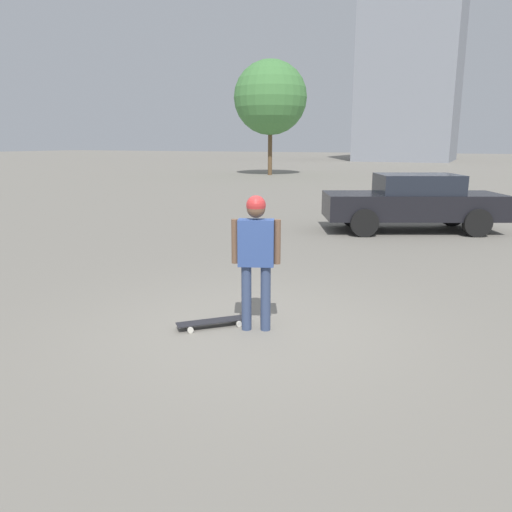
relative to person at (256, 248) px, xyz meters
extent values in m
plane|color=gray|center=(0.00, 0.00, -1.08)|extent=(220.00, 220.00, 0.00)
cylinder|color=#38476B|center=(-0.04, 0.11, -0.65)|extent=(0.13, 0.13, 0.85)
cylinder|color=#38476B|center=(0.04, -0.11, -0.65)|extent=(0.13, 0.13, 0.85)
cube|color=#334C8C|center=(0.00, 0.00, 0.07)|extent=(0.34, 0.49, 0.59)
cylinder|color=brown|center=(-0.09, 0.25, 0.08)|extent=(0.08, 0.08, 0.56)
cylinder|color=brown|center=(0.09, -0.25, 0.08)|extent=(0.08, 0.08, 0.56)
sphere|color=brown|center=(0.00, 0.00, 0.50)|extent=(0.23, 0.23, 0.23)
sphere|color=red|center=(0.00, 0.00, 0.54)|extent=(0.24, 0.24, 0.24)
cube|color=#232328|center=(-0.16, 0.55, -0.99)|extent=(0.80, 0.81, 0.01)
cylinder|color=silver|center=(-0.46, 0.70, -1.04)|extent=(0.08, 0.08, 0.08)
cylinder|color=silver|center=(-0.30, 0.86, -1.04)|extent=(0.08, 0.08, 0.08)
cylinder|color=silver|center=(-0.01, 0.24, -1.04)|extent=(0.08, 0.08, 0.08)
cylinder|color=silver|center=(0.15, 0.39, -1.04)|extent=(0.08, 0.08, 0.08)
cube|color=black|center=(8.41, -0.75, -0.38)|extent=(3.47, 4.93, 0.67)
cube|color=#1E232D|center=(8.46, -0.86, 0.20)|extent=(2.26, 2.54, 0.51)
cylinder|color=black|center=(7.04, 0.21, -0.72)|extent=(0.48, 0.74, 0.72)
cylinder|color=black|center=(8.59, 0.91, -0.72)|extent=(0.48, 0.74, 0.72)
cylinder|color=black|center=(8.24, -2.41, -0.72)|extent=(0.48, 0.74, 0.72)
cylinder|color=black|center=(9.78, -1.71, -0.72)|extent=(0.48, 0.74, 0.72)
cube|color=gray|center=(63.69, 7.44, 12.82)|extent=(14.24, 11.49, 27.80)
cylinder|color=brown|center=(28.56, 12.04, 0.74)|extent=(0.31, 0.31, 3.63)
sphere|color=#478442|center=(28.56, 12.04, 4.37)|extent=(5.20, 5.20, 5.20)
camera|label=1|loc=(-5.52, -2.54, 1.29)|focal=35.00mm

